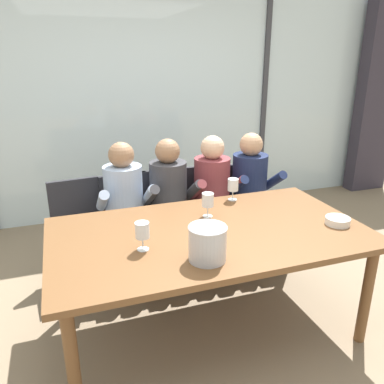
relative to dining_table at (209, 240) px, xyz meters
name	(u,v)px	position (x,y,z in m)	size (l,w,h in m)	color
ground	(170,260)	(0.00, 1.00, -0.69)	(14.00, 14.00, 0.00)	#847056
window_glass_panel	(136,105)	(0.00, 2.30, 0.61)	(7.25, 0.03, 2.60)	silver
window_mullion_right	(264,100)	(1.63, 2.28, 0.61)	(0.06, 0.06, 2.60)	#38383D
hillside_vineyard	(97,94)	(0.00, 6.51, 0.36)	(13.25, 2.40, 2.10)	#386633
curtain_heavy_drape	(377,97)	(3.27, 2.12, 0.61)	(0.56, 0.20, 2.60)	#332D38
dining_table	(209,240)	(0.00, 0.00, 0.00)	(2.05, 1.14, 0.76)	brown
chair_near_curtain	(79,224)	(-0.79, 0.97, -0.19)	(0.49, 0.49, 0.86)	#232328
chair_left_of_center	(128,217)	(-0.37, 0.99, -0.19)	(0.48, 0.48, 0.86)	#232328
chair_center	(168,211)	(0.00, 1.01, -0.19)	(0.44, 0.44, 0.86)	#232328
chair_right_of_center	(205,207)	(0.35, 1.00, -0.19)	(0.45, 0.45, 0.86)	#232328
chair_near_window_right	(243,203)	(0.73, 0.96, -0.19)	(0.46, 0.46, 0.86)	#232328
person_pale_blue_shirt	(126,205)	(-0.40, 0.84, -0.01)	(0.47, 0.61, 1.18)	#9EB2D1
person_charcoal_jacket	(171,200)	(-0.02, 0.84, -0.01)	(0.47, 0.62, 1.18)	#38383D
person_maroon_top	(215,194)	(0.39, 0.84, -0.01)	(0.46, 0.61, 1.18)	brown
person_navy_polo	(253,190)	(0.76, 0.84, -0.01)	(0.47, 0.62, 1.18)	#192347
ice_bucket_primary	(207,243)	(-0.15, -0.35, 0.17)	(0.22, 0.22, 0.20)	#B7B7BC
tasting_bowl	(338,221)	(0.85, -0.19, 0.09)	(0.16, 0.16, 0.05)	silver
wine_glass_by_left_taster	(208,201)	(0.07, 0.22, 0.19)	(0.08, 0.08, 0.17)	silver
wine_glass_near_bucket	(142,231)	(-0.47, -0.11, 0.19)	(0.08, 0.08, 0.17)	silver
wine_glass_center_pour	(233,186)	(0.38, 0.47, 0.19)	(0.08, 0.08, 0.17)	silver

